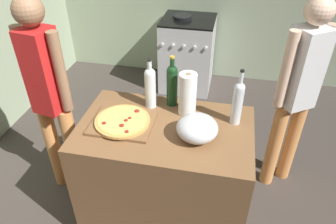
# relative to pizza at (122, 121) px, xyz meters

# --- Properties ---
(ground_plane) EXTENTS (4.38, 3.73, 0.02)m
(ground_plane) POSITION_rel_pizza_xyz_m (0.26, 0.88, -0.92)
(ground_plane) COLOR #3F3833
(counter) EXTENTS (1.13, 0.71, 0.88)m
(counter) POSITION_rel_pizza_xyz_m (0.27, 0.03, -0.47)
(counter) COLOR brown
(counter) RESTS_ON ground_plane
(cutting_board) EXTENTS (0.40, 0.32, 0.02)m
(cutting_board) POSITION_rel_pizza_xyz_m (-0.00, 0.00, -0.02)
(cutting_board) COLOR brown
(cutting_board) RESTS_ON counter
(pizza) EXTENTS (0.36, 0.36, 0.03)m
(pizza) POSITION_rel_pizza_xyz_m (0.00, 0.00, 0.00)
(pizza) COLOR tan
(pizza) RESTS_ON cutting_board
(mixing_bowl) EXTENTS (0.25, 0.25, 0.16)m
(mixing_bowl) POSITION_rel_pizza_xyz_m (0.49, -0.04, 0.05)
(mixing_bowl) COLOR #B2B2B7
(mixing_bowl) RESTS_ON counter
(paper_towel_roll) EXTENTS (0.12, 0.12, 0.30)m
(paper_towel_roll) POSITION_rel_pizza_xyz_m (0.39, 0.22, 0.12)
(paper_towel_roll) COLOR white
(paper_towel_roll) RESTS_ON counter
(wine_bottle_clear) EXTENTS (0.07, 0.07, 0.39)m
(wine_bottle_clear) POSITION_rel_pizza_xyz_m (0.71, 0.17, 0.14)
(wine_bottle_clear) COLOR silver
(wine_bottle_clear) RESTS_ON counter
(wine_bottle_green) EXTENTS (0.08, 0.08, 0.37)m
(wine_bottle_green) POSITION_rel_pizza_xyz_m (0.27, 0.30, 0.14)
(wine_bottle_green) COLOR #143819
(wine_bottle_green) RESTS_ON counter
(wine_bottle_amber) EXTENTS (0.08, 0.08, 0.36)m
(wine_bottle_amber) POSITION_rel_pizza_xyz_m (0.13, 0.25, 0.13)
(wine_bottle_amber) COLOR silver
(wine_bottle_amber) RESTS_ON counter
(stove) EXTENTS (0.63, 0.63, 0.93)m
(stove) POSITION_rel_pizza_xyz_m (0.11, 2.09, -0.47)
(stove) COLOR #B7B7BC
(stove) RESTS_ON ground_plane
(person_in_stripes) EXTENTS (0.36, 0.23, 1.63)m
(person_in_stripes) POSITION_rel_pizza_xyz_m (-0.61, 0.17, 0.02)
(person_in_stripes) COLOR #D88C4C
(person_in_stripes) RESTS_ON ground_plane
(person_in_red) EXTENTS (0.33, 0.29, 1.61)m
(person_in_red) POSITION_rel_pizza_xyz_m (1.15, 0.62, 0.01)
(person_in_red) COLOR #D88C4C
(person_in_red) RESTS_ON ground_plane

